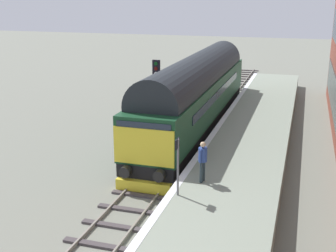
{
  "coord_description": "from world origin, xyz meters",
  "views": [
    {
      "loc": [
        6.1,
        -19.77,
        8.05
      ],
      "look_at": [
        0.2,
        -0.76,
        2.16
      ],
      "focal_mm": 47.5,
      "sensor_mm": 36.0,
      "label": 1
    }
  ],
  "objects_px": {
    "diesel_locomotive": "(197,91)",
    "platform_number_sign": "(178,159)",
    "waiting_passenger": "(203,158)",
    "signal_post_near": "(157,89)"
  },
  "relations": [
    {
      "from": "platform_number_sign",
      "to": "waiting_passenger",
      "type": "relative_size",
      "value": 1.31
    },
    {
      "from": "signal_post_near",
      "to": "waiting_passenger",
      "type": "height_order",
      "value": "signal_post_near"
    },
    {
      "from": "diesel_locomotive",
      "to": "waiting_passenger",
      "type": "bearing_deg",
      "value": -74.98
    },
    {
      "from": "waiting_passenger",
      "to": "platform_number_sign",
      "type": "bearing_deg",
      "value": 169.86
    },
    {
      "from": "platform_number_sign",
      "to": "diesel_locomotive",
      "type": "bearing_deg",
      "value": 100.23
    },
    {
      "from": "diesel_locomotive",
      "to": "platform_number_sign",
      "type": "xyz_separation_m",
      "value": [
        2.01,
        -11.16,
        -0.06
      ]
    },
    {
      "from": "platform_number_sign",
      "to": "waiting_passenger",
      "type": "bearing_deg",
      "value": 67.61
    },
    {
      "from": "diesel_locomotive",
      "to": "signal_post_near",
      "type": "relative_size",
      "value": 4.14
    },
    {
      "from": "signal_post_near",
      "to": "diesel_locomotive",
      "type": "bearing_deg",
      "value": 47.64
    },
    {
      "from": "diesel_locomotive",
      "to": "signal_post_near",
      "type": "xyz_separation_m",
      "value": [
        -1.86,
        -2.04,
        0.45
      ]
    }
  ]
}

